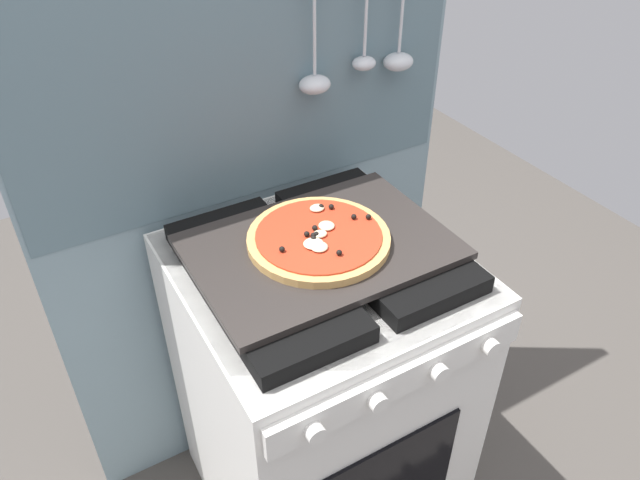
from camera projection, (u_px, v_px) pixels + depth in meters
The scene contains 4 objects.
kitchen_backsplash at pixel (257, 216), 1.59m from camera, with size 1.10×0.09×1.55m.
stove at pixel (320, 389), 1.56m from camera, with size 0.60×0.64×0.90m.
baking_tray at pixel (320, 247), 1.29m from camera, with size 0.54×0.38×0.02m, color #2D2826.
pizza_left at pixel (321, 237), 1.28m from camera, with size 0.30×0.30×0.03m.
Camera 1 is at (-0.51, -0.89, 1.69)m, focal length 34.17 mm.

